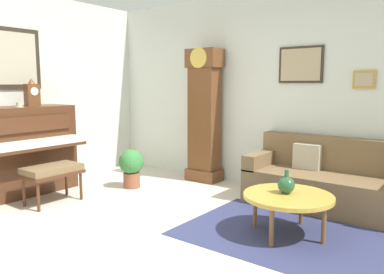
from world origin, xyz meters
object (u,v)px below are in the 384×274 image
(grandfather_clock, at_px, (204,119))
(potted_plant, at_px, (131,166))
(couch, at_px, (327,182))
(coffee_table, at_px, (288,197))
(mantel_clock, at_px, (32,93))
(piano, at_px, (19,150))
(piano_bench, at_px, (52,172))
(green_jug, at_px, (286,185))
(teacup, at_px, (19,105))

(grandfather_clock, xyz_separation_m, potted_plant, (-0.59, -0.98, -0.64))
(grandfather_clock, bearing_deg, couch, -4.31)
(coffee_table, bearing_deg, mantel_clock, -169.85)
(piano, distance_m, piano_bench, 0.74)
(couch, xyz_separation_m, green_jug, (-0.06, -1.11, 0.19))
(coffee_table, xyz_separation_m, potted_plant, (-2.53, 0.29, -0.06))
(grandfather_clock, height_order, mantel_clock, grandfather_clock)
(piano, bearing_deg, couch, 29.51)
(piano, bearing_deg, potted_plant, 50.03)
(grandfather_clock, bearing_deg, mantel_clock, -129.34)
(mantel_clock, xyz_separation_m, teacup, (0.16, -0.28, -0.15))
(piano_bench, height_order, teacup, teacup)
(piano_bench, relative_size, potted_plant, 1.25)
(green_jug, bearing_deg, potted_plant, 173.81)
(green_jug, relative_size, potted_plant, 0.43)
(piano_bench, bearing_deg, coffee_table, 16.48)
(piano_bench, distance_m, mantel_clock, 1.21)
(grandfather_clock, distance_m, teacup, 2.60)
(coffee_table, bearing_deg, potted_plant, 173.42)
(grandfather_clock, relative_size, couch, 1.07)
(couch, xyz_separation_m, mantel_clock, (-3.51, -1.75, 1.06))
(potted_plant, bearing_deg, grandfather_clock, 58.89)
(piano_bench, relative_size, green_jug, 2.92)
(green_jug, bearing_deg, couch, 87.09)
(coffee_table, relative_size, green_jug, 3.67)
(piano_bench, relative_size, coffee_table, 0.80)
(couch, bearing_deg, potted_plant, -161.82)
(green_jug, bearing_deg, grandfather_clock, 146.54)
(grandfather_clock, bearing_deg, piano_bench, -111.98)
(grandfather_clock, xyz_separation_m, couch, (1.95, -0.15, -0.65))
(piano, relative_size, mantel_clock, 3.79)
(piano, xyz_separation_m, potted_plant, (0.97, 1.15, -0.28))
(piano_bench, bearing_deg, teacup, -172.00)
(grandfather_clock, height_order, teacup, grandfather_clock)
(couch, relative_size, teacup, 16.38)
(piano, height_order, mantel_clock, mantel_clock)
(couch, distance_m, green_jug, 1.12)
(mantel_clock, bearing_deg, teacup, -60.55)
(couch, bearing_deg, green_jug, -92.91)
(grandfather_clock, height_order, green_jug, grandfather_clock)
(grandfather_clock, bearing_deg, piano, -126.13)
(grandfather_clock, height_order, potted_plant, grandfather_clock)
(teacup, bearing_deg, couch, 31.15)
(piano, distance_m, mantel_clock, 0.80)
(piano, xyz_separation_m, piano_bench, (0.71, 0.04, -0.20))
(green_jug, distance_m, potted_plant, 2.51)
(mantel_clock, height_order, potted_plant, mantel_clock)
(couch, xyz_separation_m, teacup, (-3.36, -2.03, 0.91))
(couch, relative_size, green_jug, 7.92)
(piano, height_order, potted_plant, piano)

